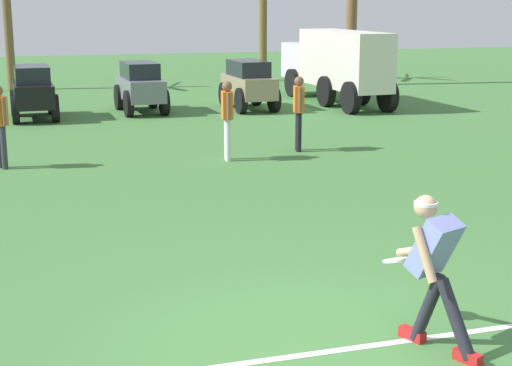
% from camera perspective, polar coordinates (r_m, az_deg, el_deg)
% --- Properties ---
extents(ground_plane, '(80.00, 80.00, 0.00)m').
position_cam_1_polar(ground_plane, '(7.33, 3.71, -11.82)').
color(ground_plane, '#43783B').
extents(field_line_paint, '(21.68, 0.32, 0.01)m').
position_cam_1_polar(field_line_paint, '(7.20, 4.14, -12.28)').
color(field_line_paint, white).
rests_on(field_line_paint, ground_plane).
extents(frisbee_thrower, '(0.51, 1.13, 1.40)m').
position_cam_1_polar(frisbee_thrower, '(7.20, 12.84, -5.79)').
color(frisbee_thrower, '#23232D').
rests_on(frisbee_thrower, ground_plane).
extents(frisbee_in_flight, '(0.31, 0.31, 0.09)m').
position_cam_1_polar(frisbee_in_flight, '(7.77, 10.12, -5.54)').
color(frisbee_in_flight, white).
extents(teammate_near_sideline, '(0.27, 0.50, 1.56)m').
position_cam_1_polar(teammate_near_sideline, '(16.32, 3.13, 5.59)').
color(teammate_near_sideline, black).
rests_on(teammate_near_sideline, ground_plane).
extents(teammate_midfield, '(0.24, 0.50, 1.56)m').
position_cam_1_polar(teammate_midfield, '(15.35, -2.11, 5.11)').
color(teammate_midfield, silver).
rests_on(teammate_midfield, ground_plane).
extents(teammate_deep, '(0.33, 0.47, 1.56)m').
position_cam_1_polar(teammate_deep, '(15.33, -18.15, 4.46)').
color(teammate_deep, '#33333D').
rests_on(teammate_deep, ground_plane).
extents(parked_car_slot_c, '(1.22, 2.37, 1.40)m').
position_cam_1_polar(parked_car_slot_c, '(21.68, -15.91, 6.46)').
color(parked_car_slot_c, black).
rests_on(parked_car_slot_c, ground_plane).
extents(parked_car_slot_d, '(1.26, 2.39, 1.40)m').
position_cam_1_polar(parked_car_slot_d, '(22.32, -8.40, 7.00)').
color(parked_car_slot_d, slate).
rests_on(parked_car_slot_d, ground_plane).
extents(parked_car_slot_e, '(1.26, 2.39, 1.40)m').
position_cam_1_polar(parked_car_slot_e, '(22.70, -0.55, 7.24)').
color(parked_car_slot_e, '#998466').
rests_on(parked_car_slot_e, ground_plane).
extents(box_truck, '(1.65, 5.95, 2.20)m').
position_cam_1_polar(box_truck, '(24.12, 5.84, 8.70)').
color(box_truck, silver).
rests_on(box_truck, ground_plane).
extents(palm_tree_left_of_centre, '(3.15, 3.31, 5.03)m').
position_cam_1_polar(palm_tree_left_of_centre, '(28.94, -17.71, 12.54)').
color(palm_tree_left_of_centre, brown).
rests_on(palm_tree_left_of_centre, ground_plane).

